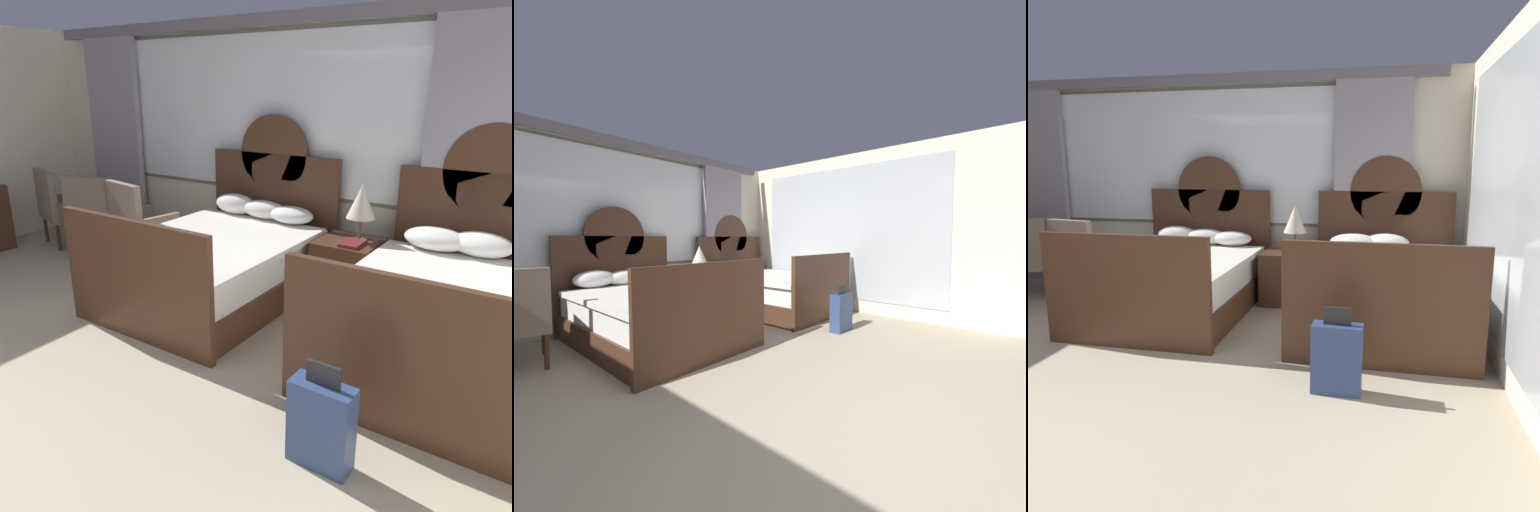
# 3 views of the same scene
# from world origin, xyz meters

# --- Properties ---
(wall_back_window) EXTENTS (6.67, 0.22, 2.70)m
(wall_back_window) POSITION_xyz_m (0.00, 4.14, 1.43)
(wall_back_window) COLOR beige
(wall_back_window) RESTS_ON ground_plane
(bed_near_window) EXTENTS (1.57, 2.15, 1.70)m
(bed_near_window) POSITION_xyz_m (0.24, 3.04, 0.37)
(bed_near_window) COLOR #472B1C
(bed_near_window) RESTS_ON ground_plane
(bed_near_mirror) EXTENTS (1.57, 2.15, 1.70)m
(bed_near_mirror) POSITION_xyz_m (2.42, 3.03, 0.37)
(bed_near_mirror) COLOR #472B1C
(bed_near_mirror) RESTS_ON ground_plane
(nightstand_between_beds) EXTENTS (0.56, 0.58, 0.61)m
(nightstand_between_beds) POSITION_xyz_m (1.34, 3.62, 0.30)
(nightstand_between_beds) COLOR #472B1C
(nightstand_between_beds) RESTS_ON ground_plane
(table_lamp_on_nightstand) EXTENTS (0.27, 0.27, 0.54)m
(table_lamp_on_nightstand) POSITION_xyz_m (1.42, 3.66, 0.98)
(table_lamp_on_nightstand) COLOR brown
(table_lamp_on_nightstand) RESTS_ON nightstand_between_beds
(book_on_nightstand) EXTENTS (0.18, 0.26, 0.03)m
(book_on_nightstand) POSITION_xyz_m (1.41, 3.51, 0.62)
(book_on_nightstand) COLOR maroon
(book_on_nightstand) RESTS_ON nightstand_between_beds
(armchair_by_window_left) EXTENTS (0.71, 0.71, 0.98)m
(armchair_by_window_left) POSITION_xyz_m (-1.07, 3.22, 0.52)
(armchair_by_window_left) COLOR #84705B
(armchair_by_window_left) RESTS_ON ground_plane
(armchair_by_window_centre) EXTENTS (0.74, 0.74, 0.98)m
(armchair_by_window_centre) POSITION_xyz_m (-1.80, 3.23, 0.52)
(armchair_by_window_centre) COLOR #84705B
(armchair_by_window_centre) RESTS_ON ground_plane
(armchair_by_window_right) EXTENTS (0.75, 0.75, 0.98)m
(armchair_by_window_right) POSITION_xyz_m (-2.49, 3.23, 0.52)
(armchair_by_window_right) COLOR #84705B
(armchair_by_window_right) RESTS_ON ground_plane
(suitcase_on_floor) EXTENTS (0.36, 0.16, 0.63)m
(suitcase_on_floor) POSITION_xyz_m (2.14, 1.48, 0.26)
(suitcase_on_floor) COLOR navy
(suitcase_on_floor) RESTS_ON ground_plane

